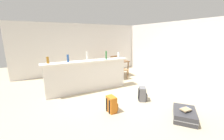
{
  "coord_description": "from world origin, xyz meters",
  "views": [
    {
      "loc": [
        -2.15,
        -4.12,
        1.91
      ],
      "look_at": [
        0.17,
        0.24,
        0.71
      ],
      "focal_mm": 22.72,
      "sensor_mm": 36.0,
      "label": 1
    }
  ],
  "objects_px": {
    "bottle_blue": "(68,58)",
    "bottle_green": "(106,55)",
    "suitcase_flat_charcoal": "(184,114)",
    "bottle_clear": "(118,55)",
    "dining_chair_near_partition": "(121,67)",
    "dining_table": "(116,63)",
    "bottle_white": "(87,56)",
    "dining_chair_far_side": "(113,64)",
    "book_stack": "(186,109)",
    "backpack_grey": "(142,94)",
    "bottle_amber": "(48,60)",
    "backpack_orange": "(112,104)"
  },
  "relations": [
    {
      "from": "bottle_green",
      "to": "dining_chair_far_side",
      "type": "xyz_separation_m",
      "value": [
        1.27,
        1.86,
        -0.73
      ]
    },
    {
      "from": "bottle_white",
      "to": "dining_table",
      "type": "distance_m",
      "value": 2.3
    },
    {
      "from": "bottle_amber",
      "to": "dining_chair_far_side",
      "type": "relative_size",
      "value": 0.22
    },
    {
      "from": "book_stack",
      "to": "dining_table",
      "type": "bearing_deg",
      "value": 84.39
    },
    {
      "from": "bottle_amber",
      "to": "suitcase_flat_charcoal",
      "type": "bearing_deg",
      "value": -46.7
    },
    {
      "from": "bottle_green",
      "to": "book_stack",
      "type": "relative_size",
      "value": 0.96
    },
    {
      "from": "bottle_clear",
      "to": "dining_chair_far_side",
      "type": "distance_m",
      "value": 1.94
    },
    {
      "from": "bottle_white",
      "to": "dining_chair_far_side",
      "type": "xyz_separation_m",
      "value": [
        1.93,
        1.75,
        -0.73
      ]
    },
    {
      "from": "bottle_amber",
      "to": "dining_chair_far_side",
      "type": "height_order",
      "value": "bottle_amber"
    },
    {
      "from": "bottle_amber",
      "to": "backpack_orange",
      "type": "relative_size",
      "value": 0.48
    },
    {
      "from": "bottle_green",
      "to": "backpack_orange",
      "type": "distance_m",
      "value": 1.96
    },
    {
      "from": "book_stack",
      "to": "dining_chair_far_side",
      "type": "bearing_deg",
      "value": 83.71
    },
    {
      "from": "bottle_green",
      "to": "suitcase_flat_charcoal",
      "type": "distance_m",
      "value": 2.98
    },
    {
      "from": "bottle_blue",
      "to": "bottle_green",
      "type": "relative_size",
      "value": 0.81
    },
    {
      "from": "bottle_amber",
      "to": "bottle_white",
      "type": "xyz_separation_m",
      "value": [
        1.22,
        -0.05,
        0.05
      ]
    },
    {
      "from": "bottle_white",
      "to": "dining_table",
      "type": "xyz_separation_m",
      "value": [
        1.83,
        1.25,
        -0.6
      ]
    },
    {
      "from": "bottle_white",
      "to": "dining_table",
      "type": "height_order",
      "value": "bottle_white"
    },
    {
      "from": "dining_chair_near_partition",
      "to": "book_stack",
      "type": "xyz_separation_m",
      "value": [
        -0.39,
        -3.5,
        -0.27
      ]
    },
    {
      "from": "backpack_orange",
      "to": "suitcase_flat_charcoal",
      "type": "bearing_deg",
      "value": -38.71
    },
    {
      "from": "backpack_grey",
      "to": "book_stack",
      "type": "xyz_separation_m",
      "value": [
        0.25,
        -1.24,
        0.05
      ]
    },
    {
      "from": "dining_chair_near_partition",
      "to": "suitcase_flat_charcoal",
      "type": "bearing_deg",
      "value": -96.59
    },
    {
      "from": "dining_chair_near_partition",
      "to": "backpack_grey",
      "type": "distance_m",
      "value": 2.37
    },
    {
      "from": "dining_table",
      "to": "backpack_grey",
      "type": "bearing_deg",
      "value": -103.06
    },
    {
      "from": "bottle_blue",
      "to": "backpack_orange",
      "type": "relative_size",
      "value": 0.57
    },
    {
      "from": "dining_chair_near_partition",
      "to": "dining_chair_far_side",
      "type": "bearing_deg",
      "value": 84.04
    },
    {
      "from": "bottle_amber",
      "to": "bottle_clear",
      "type": "height_order",
      "value": "bottle_clear"
    },
    {
      "from": "dining_chair_far_side",
      "to": "suitcase_flat_charcoal",
      "type": "distance_m",
      "value": 4.55
    },
    {
      "from": "bottle_blue",
      "to": "bottle_green",
      "type": "height_order",
      "value": "bottle_green"
    },
    {
      "from": "bottle_amber",
      "to": "dining_table",
      "type": "bearing_deg",
      "value": 21.46
    },
    {
      "from": "bottle_white",
      "to": "dining_table",
      "type": "relative_size",
      "value": 0.27
    },
    {
      "from": "dining_chair_near_partition",
      "to": "book_stack",
      "type": "distance_m",
      "value": 3.53
    },
    {
      "from": "dining_chair_near_partition",
      "to": "backpack_grey",
      "type": "height_order",
      "value": "dining_chair_near_partition"
    },
    {
      "from": "dining_table",
      "to": "dining_chair_near_partition",
      "type": "relative_size",
      "value": 1.18
    },
    {
      "from": "bottle_green",
      "to": "backpack_orange",
      "type": "relative_size",
      "value": 0.71
    },
    {
      "from": "bottle_green",
      "to": "dining_chair_far_side",
      "type": "distance_m",
      "value": 2.37
    },
    {
      "from": "dining_table",
      "to": "dining_chair_far_side",
      "type": "distance_m",
      "value": 0.52
    },
    {
      "from": "backpack_orange",
      "to": "bottle_green",
      "type": "bearing_deg",
      "value": 68.86
    },
    {
      "from": "bottle_amber",
      "to": "backpack_orange",
      "type": "bearing_deg",
      "value": -53.21
    },
    {
      "from": "backpack_orange",
      "to": "dining_chair_near_partition",
      "type": "bearing_deg",
      "value": 53.62
    },
    {
      "from": "bottle_amber",
      "to": "bottle_blue",
      "type": "xyz_separation_m",
      "value": [
        0.59,
        -0.05,
        0.02
      ]
    },
    {
      "from": "bottle_amber",
      "to": "bottle_white",
      "type": "bearing_deg",
      "value": -2.58
    },
    {
      "from": "bottle_blue",
      "to": "backpack_orange",
      "type": "bearing_deg",
      "value": -67.28
    },
    {
      "from": "bottle_white",
      "to": "dining_chair_near_partition",
      "type": "xyz_separation_m",
      "value": [
        1.83,
        0.74,
        -0.73
      ]
    },
    {
      "from": "bottle_white",
      "to": "bottle_green",
      "type": "distance_m",
      "value": 0.67
    },
    {
      "from": "bottle_amber",
      "to": "dining_table",
      "type": "distance_m",
      "value": 3.32
    },
    {
      "from": "bottle_clear",
      "to": "bottle_blue",
      "type": "bearing_deg",
      "value": -178.03
    },
    {
      "from": "dining_table",
      "to": "backpack_orange",
      "type": "bearing_deg",
      "value": -121.26
    },
    {
      "from": "bottle_white",
      "to": "bottle_clear",
      "type": "relative_size",
      "value": 1.4
    },
    {
      "from": "bottle_clear",
      "to": "dining_chair_near_partition",
      "type": "height_order",
      "value": "bottle_clear"
    },
    {
      "from": "dining_table",
      "to": "dining_chair_far_side",
      "type": "xyz_separation_m",
      "value": [
        0.1,
        0.5,
        -0.13
      ]
    }
  ]
}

